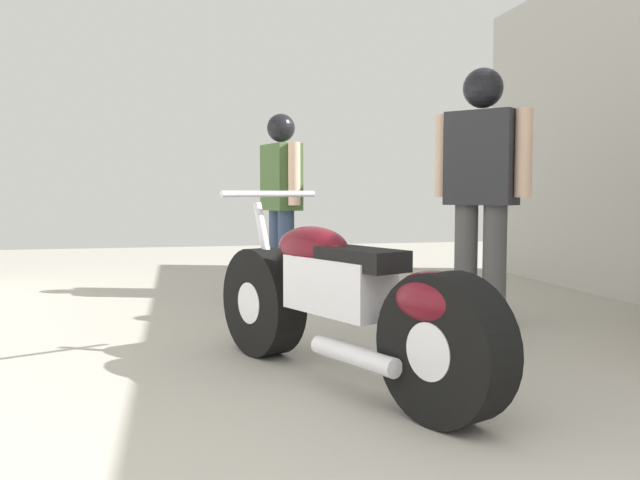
# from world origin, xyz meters

# --- Properties ---
(ground_plane) EXTENTS (15.45, 15.45, 0.00)m
(ground_plane) POSITION_xyz_m (0.00, 3.22, 0.00)
(ground_plane) COLOR #A8A399
(motorcycle_maroon_cruiser) EXTENTS (1.04, 1.95, 0.96)m
(motorcycle_maroon_cruiser) POSITION_xyz_m (0.09, 2.39, 0.40)
(motorcycle_maroon_cruiser) COLOR black
(motorcycle_maroon_cruiser) RESTS_ON ground_plane
(mechanic_in_blue) EXTENTS (0.56, 0.61, 1.82)m
(mechanic_in_blue) POSITION_xyz_m (1.42, 3.61, 1.09)
(mechanic_in_blue) COLOR #4C4C4C
(mechanic_in_blue) RESTS_ON ground_plane
(mechanic_with_helmet) EXTENTS (0.34, 0.65, 1.66)m
(mechanic_with_helmet) POSITION_xyz_m (0.25, 5.25, 1.00)
(mechanic_with_helmet) COLOR #384766
(mechanic_with_helmet) RESTS_ON ground_plane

